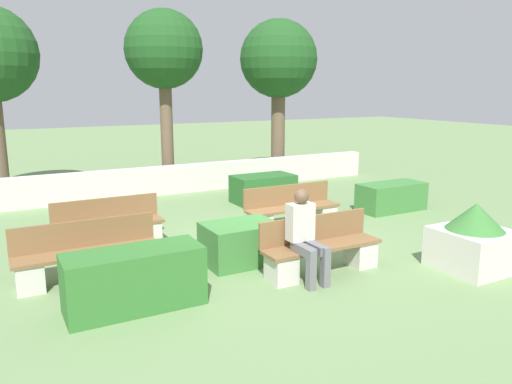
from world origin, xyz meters
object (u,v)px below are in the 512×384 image
(bench_left_side, at_px, (109,229))
(bench_back, at_px, (292,212))
(tree_center_left, at_px, (164,52))
(planter_corner_left, at_px, (474,239))
(bench_right_side, at_px, (88,258))
(person_seated_man, at_px, (305,232))
(bench_front, at_px, (321,252))
(tree_center_right, at_px, (279,62))

(bench_left_side, relative_size, bench_back, 0.94)
(bench_back, relative_size, tree_center_left, 0.41)
(bench_left_side, xyz_separation_m, planter_corner_left, (4.66, -3.73, 0.15))
(bench_right_side, xyz_separation_m, person_seated_man, (2.73, -1.51, 0.40))
(bench_front, distance_m, bench_left_side, 3.73)
(bench_left_side, height_order, planter_corner_left, planter_corner_left)
(planter_corner_left, bearing_deg, bench_back, 110.50)
(bench_front, xyz_separation_m, bench_left_side, (-2.53, 2.75, -0.00))
(bench_left_side, height_order, person_seated_man, person_seated_man)
(bench_back, height_order, planter_corner_left, planter_corner_left)
(bench_front, distance_m, person_seated_man, 0.58)
(bench_front, distance_m, tree_center_right, 9.08)
(bench_right_side, bearing_deg, tree_center_left, 65.24)
(bench_left_side, bearing_deg, tree_center_left, 52.47)
(bench_front, height_order, person_seated_man, person_seated_man)
(bench_left_side, xyz_separation_m, bench_right_side, (-0.60, -1.38, 0.01))
(bench_front, bearing_deg, bench_back, 67.66)
(planter_corner_left, xyz_separation_m, tree_center_right, (1.68, 8.59, 3.04))
(bench_front, bearing_deg, tree_center_left, 88.82)
(person_seated_man, height_order, planter_corner_left, person_seated_man)
(planter_corner_left, xyz_separation_m, tree_center_left, (-1.98, 8.45, 3.18))
(tree_center_left, distance_m, tree_center_right, 3.66)
(bench_right_side, relative_size, planter_corner_left, 1.97)
(tree_center_left, bearing_deg, bench_front, -91.18)
(bench_back, bearing_deg, planter_corner_left, -65.56)
(bench_right_side, relative_size, person_seated_man, 1.54)
(bench_right_side, distance_m, bench_back, 4.14)
(bench_back, height_order, tree_center_left, tree_center_left)
(tree_center_left, bearing_deg, tree_center_right, 2.24)
(bench_left_side, bearing_deg, bench_front, -55.33)
(bench_front, xyz_separation_m, bench_right_side, (-3.12, 1.37, 0.01))
(bench_right_side, height_order, person_seated_man, person_seated_man)
(bench_left_side, height_order, bench_right_side, same)
(bench_left_side, relative_size, planter_corner_left, 1.78)
(bench_left_side, distance_m, person_seated_man, 3.61)
(bench_right_side, relative_size, tree_center_left, 0.43)
(planter_corner_left, relative_size, tree_center_right, 0.22)
(bench_front, relative_size, bench_left_side, 1.03)
(bench_right_side, distance_m, planter_corner_left, 5.76)
(tree_center_right, bearing_deg, tree_center_left, -177.76)
(bench_back, bearing_deg, tree_center_right, 65.64)
(bench_front, relative_size, bench_back, 0.97)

